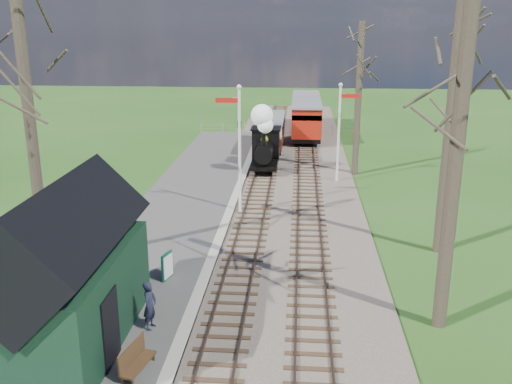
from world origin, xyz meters
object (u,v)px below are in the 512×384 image
station_shed (66,274)px  locomotive (265,141)px  red_carriage_a (306,120)px  person (150,305)px  semaphore_near (238,141)px  red_carriage_b (306,110)px  sign_board (167,266)px  bench (135,359)px  coach (270,131)px  semaphore_far (340,125)px

station_shed → locomotive: size_ratio=1.50×
red_carriage_a → person: (-4.82, -28.72, -0.70)m
semaphore_near → locomotive: bearing=84.6°
red_carriage_b → semaphore_near: bearing=-98.3°
semaphore_near → locomotive: 8.26m
sign_board → bench: size_ratio=0.71×
coach → person: coach is taller
station_shed → semaphore_near: semaphore_near is taller
semaphore_far → red_carriage_b: semaphore_far is taller
red_carriage_a → red_carriage_b: bearing=90.0°
red_carriage_b → person: size_ratio=3.80×
red_carriage_a → sign_board: bearing=-101.3°
coach → sign_board: coach is taller
station_shed → sign_board: bearing=66.3°
semaphore_near → locomotive: size_ratio=1.48×
station_shed → red_carriage_b: bearing=78.9°
station_shed → coach: bearing=80.7°
red_carriage_a → person: 29.13m
red_carriage_b → coach: bearing=-106.2°
semaphore_near → semaphore_far: bearing=49.4°
semaphore_far → bench: 20.60m
station_shed → semaphore_near: size_ratio=1.01×
semaphore_near → person: (-1.45, -11.18, -2.67)m
locomotive → bench: 21.56m
coach → red_carriage_a: bearing=52.8°
semaphore_far → red_carriage_a: 11.80m
locomotive → bench: (-2.06, -21.42, -1.39)m
coach → red_carriage_b: (2.60, 8.92, 0.21)m
sign_board → person: 3.37m
sign_board → person: (0.25, -3.35, 0.25)m
semaphore_near → semaphore_far: semaphore_near is taller
red_carriage_b → bench: 36.71m
coach → station_shed: bearing=-99.3°
locomotive → person: 19.39m
locomotive → coach: size_ratio=0.63×
locomotive → red_carriage_b: locomotive is taller
semaphore_far → person: (-6.59, -17.18, -2.40)m
locomotive → sign_board: (-2.46, -15.89, -1.25)m
semaphore_far → person: 18.56m
sign_board → bench: bearing=-85.9°
locomotive → coach: (0.01, 6.06, -0.52)m
station_shed → semaphore_far: (8.67, 18.00, 1.08)m
station_shed → bench: 3.11m
locomotive → person: size_ratio=2.80×
bench → person: bearing=93.7°
red_carriage_b → locomotive: bearing=-99.9°
locomotive → red_carriage_b: size_ratio=0.74×
coach → bench: coach is taller
locomotive → red_carriage_a: size_ratio=0.74×
station_shed → sign_board: size_ratio=6.30×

